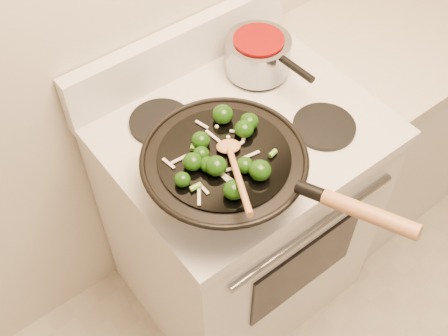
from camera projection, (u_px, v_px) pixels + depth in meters
stove at (238, 213)px, 1.96m from camera, size 0.78×0.67×1.08m
counter_unit at (386, 112)px, 2.29m from camera, size 0.87×0.62×0.91m
wok at (226, 171)px, 1.40m from camera, size 0.41×0.67×0.22m
stirfry at (225, 152)px, 1.34m from camera, size 0.28×0.27×0.05m
wooden_spoon at (234, 164)px, 1.31m from camera, size 0.16×0.26×0.08m
saucepan at (258, 54)px, 1.69m from camera, size 0.20×0.32×0.12m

